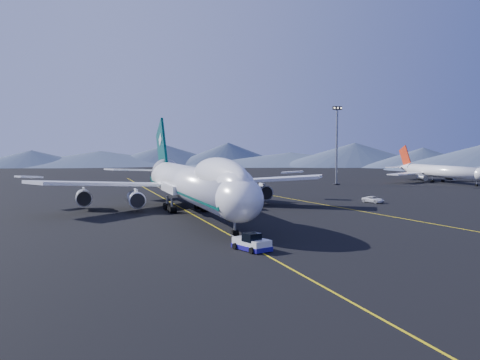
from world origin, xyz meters
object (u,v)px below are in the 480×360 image
object	(u,v)px
pushback_tug	(252,245)
floodlight_mast	(337,145)
second_jet	(439,171)
boeing_747	(192,183)
service_van	(373,200)

from	to	relation	value
pushback_tug	floodlight_mast	bearing A→B (deg)	37.70
pushback_tug	second_jet	bearing A→B (deg)	23.57
boeing_747	second_jet	size ratio (longest dim) A/B	1.63
pushback_tug	second_jet	world-z (taller)	second_jet
pushback_tug	floodlight_mast	distance (m)	110.42
boeing_747	service_van	xyz separation A→B (m)	(42.75, 6.34, -5.11)
second_jet	service_van	xyz separation A→B (m)	(-55.24, -47.61, -3.12)
second_jet	service_van	size ratio (longest dim) A/B	8.76
boeing_747	service_van	world-z (taller)	boeing_747
boeing_747	pushback_tug	size ratio (longest dim) A/B	12.66
boeing_747	second_jet	bearing A→B (deg)	28.84
pushback_tug	second_jet	distance (m)	133.19
pushback_tug	service_van	xyz separation A→B (m)	(43.40, 41.83, -0.00)
pushback_tug	service_van	distance (m)	60.28
pushback_tug	service_van	world-z (taller)	pushback_tug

